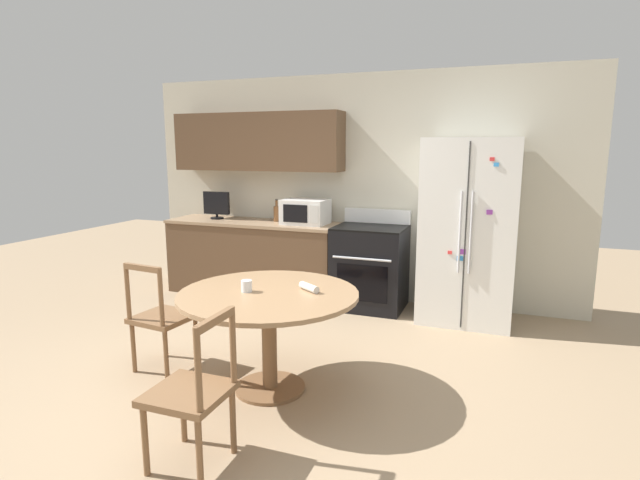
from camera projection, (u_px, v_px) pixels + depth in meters
name	position (u px, v px, depth m)	size (l,w,h in m)	color
ground_plane	(247.00, 392.00, 3.67)	(14.00, 14.00, 0.00)	#9E8466
back_wall	(328.00, 176.00, 5.89)	(5.20, 0.44, 2.60)	beige
kitchen_counter	(255.00, 258.00, 6.09)	(2.14, 0.64, 0.90)	brown
refrigerator	(468.00, 231.00, 5.07)	(0.92, 0.75, 1.87)	white
oven_range	(370.00, 266.00, 5.55)	(0.77, 0.68, 1.08)	black
microwave	(305.00, 212.00, 5.77)	(0.51, 0.39, 0.28)	white
countertop_tv	(217.00, 204.00, 6.17)	(0.35, 0.16, 0.34)	black
counter_bottle	(277.00, 213.00, 5.97)	(0.07, 0.07, 0.27)	brown
dining_table	(269.00, 310.00, 3.60)	(1.30, 1.30, 0.75)	#997551
dining_chair_left	(161.00, 318.00, 3.97)	(0.46, 0.46, 0.90)	brown
dining_chair_near	(193.00, 393.00, 2.75)	(0.42, 0.42, 0.90)	brown
candle_glass	(247.00, 287.00, 3.58)	(0.08, 0.08, 0.08)	silver
folded_napkin	(309.00, 287.00, 3.61)	(0.19, 0.15, 0.05)	silver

